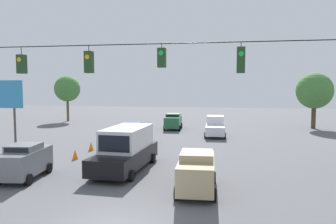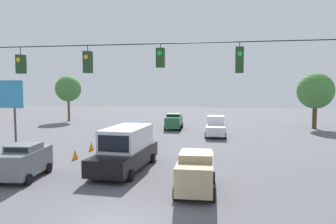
{
  "view_description": "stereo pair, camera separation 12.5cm",
  "coord_description": "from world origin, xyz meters",
  "px_view_note": "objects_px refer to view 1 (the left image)",
  "views": [
    {
      "loc": [
        -4.24,
        11.41,
        5.36
      ],
      "look_at": [
        0.05,
        -12.75,
        3.39
      ],
      "focal_mm": 35.0,
      "sensor_mm": 36.0,
      "label": 1
    },
    {
      "loc": [
        -4.36,
        11.38,
        5.36
      ],
      "look_at": [
        0.05,
        -12.75,
        3.39
      ],
      "focal_mm": 35.0,
      "sensor_mm": 36.0,
      "label": 2
    }
  ],
  "objects_px": {
    "sedan_green_withflow_deep": "(173,121)",
    "traffic_cone_nearest": "(45,166)",
    "sedan_blue_withflow_far": "(131,133)",
    "pickup_truck_white_oncoming_deep": "(215,127)",
    "tree_horizon_left": "(67,89)",
    "sedan_tan_crossing_near": "(197,171)",
    "tree_horizon_right": "(314,91)",
    "sedan_grey_parked_shoulder": "(25,161)",
    "traffic_cone_second": "(75,154)",
    "traffic_cone_fourth": "(107,140)",
    "traffic_cone_fifth": "(118,134)",
    "box_truck_black_withflow_mid": "(126,149)",
    "overhead_signal_span": "(127,96)",
    "traffic_cone_third": "(91,146)"
  },
  "relations": [
    {
      "from": "sedan_tan_crossing_near",
      "to": "sedan_blue_withflow_far",
      "type": "height_order",
      "value": "sedan_tan_crossing_near"
    },
    {
      "from": "box_truck_black_withflow_mid",
      "to": "traffic_cone_second",
      "type": "height_order",
      "value": "box_truck_black_withflow_mid"
    },
    {
      "from": "traffic_cone_fifth",
      "to": "tree_horizon_left",
      "type": "relative_size",
      "value": 0.11
    },
    {
      "from": "pickup_truck_white_oncoming_deep",
      "to": "traffic_cone_fourth",
      "type": "height_order",
      "value": "pickup_truck_white_oncoming_deep"
    },
    {
      "from": "pickup_truck_white_oncoming_deep",
      "to": "tree_horizon_right",
      "type": "xyz_separation_m",
      "value": [
        -11.95,
        -8.29,
        3.73
      ]
    },
    {
      "from": "pickup_truck_white_oncoming_deep",
      "to": "tree_horizon_right",
      "type": "height_order",
      "value": "tree_horizon_right"
    },
    {
      "from": "overhead_signal_span",
      "to": "box_truck_black_withflow_mid",
      "type": "relative_size",
      "value": 2.9
    },
    {
      "from": "sedan_blue_withflow_far",
      "to": "sedan_green_withflow_deep",
      "type": "bearing_deg",
      "value": -101.48
    },
    {
      "from": "sedan_blue_withflow_far",
      "to": "traffic_cone_fourth",
      "type": "bearing_deg",
      "value": 3.78
    },
    {
      "from": "sedan_green_withflow_deep",
      "to": "traffic_cone_fourth",
      "type": "xyz_separation_m",
      "value": [
        4.41,
        11.05,
        -0.64
      ]
    },
    {
      "from": "pickup_truck_white_oncoming_deep",
      "to": "traffic_cone_fourth",
      "type": "relative_size",
      "value": 7.23
    },
    {
      "from": "sedan_blue_withflow_far",
      "to": "traffic_cone_nearest",
      "type": "distance_m",
      "value": 10.68
    },
    {
      "from": "traffic_cone_fifth",
      "to": "sedan_blue_withflow_far",
      "type": "bearing_deg",
      "value": 123.83
    },
    {
      "from": "traffic_cone_fourth",
      "to": "tree_horizon_right",
      "type": "xyz_separation_m",
      "value": [
        -21.65,
        -14.8,
        4.34
      ]
    },
    {
      "from": "sedan_green_withflow_deep",
      "to": "traffic_cone_fifth",
      "type": "xyz_separation_m",
      "value": [
        4.64,
        7.29,
        -0.64
      ]
    },
    {
      "from": "sedan_green_withflow_deep",
      "to": "traffic_cone_nearest",
      "type": "distance_m",
      "value": 21.79
    },
    {
      "from": "sedan_blue_withflow_far",
      "to": "traffic_cone_nearest",
      "type": "relative_size",
      "value": 6.12
    },
    {
      "from": "tree_horizon_left",
      "to": "sedan_tan_crossing_near",
      "type": "bearing_deg",
      "value": 126.72
    },
    {
      "from": "overhead_signal_span",
      "to": "traffic_cone_fifth",
      "type": "distance_m",
      "value": 20.65
    },
    {
      "from": "traffic_cone_fifth",
      "to": "traffic_cone_second",
      "type": "bearing_deg",
      "value": 91.32
    },
    {
      "from": "sedan_tan_crossing_near",
      "to": "pickup_truck_white_oncoming_deep",
      "type": "xyz_separation_m",
      "value": [
        -0.32,
        -18.79,
        -0.08
      ]
    },
    {
      "from": "pickup_truck_white_oncoming_deep",
      "to": "tree_horizon_left",
      "type": "distance_m",
      "value": 25.43
    },
    {
      "from": "pickup_truck_white_oncoming_deep",
      "to": "traffic_cone_second",
      "type": "xyz_separation_m",
      "value": [
        9.68,
        13.14,
        -0.61
      ]
    },
    {
      "from": "pickup_truck_white_oncoming_deep",
      "to": "traffic_cone_nearest",
      "type": "xyz_separation_m",
      "value": [
        9.92,
        16.75,
        -0.61
      ]
    },
    {
      "from": "traffic_cone_fourth",
      "to": "traffic_cone_nearest",
      "type": "bearing_deg",
      "value": 88.74
    },
    {
      "from": "sedan_green_withflow_deep",
      "to": "tree_horizon_left",
      "type": "relative_size",
      "value": 0.63
    },
    {
      "from": "sedan_blue_withflow_far",
      "to": "box_truck_black_withflow_mid",
      "type": "bearing_deg",
      "value": 104.85
    },
    {
      "from": "traffic_cone_fourth",
      "to": "traffic_cone_fifth",
      "type": "distance_m",
      "value": 3.76
    },
    {
      "from": "traffic_cone_fourth",
      "to": "traffic_cone_second",
      "type": "bearing_deg",
      "value": 90.12
    },
    {
      "from": "traffic_cone_third",
      "to": "traffic_cone_fifth",
      "type": "relative_size",
      "value": 1.0
    },
    {
      "from": "sedan_blue_withflow_far",
      "to": "traffic_cone_nearest",
      "type": "height_order",
      "value": "sedan_blue_withflow_far"
    },
    {
      "from": "sedan_grey_parked_shoulder",
      "to": "traffic_cone_second",
      "type": "relative_size",
      "value": 5.44
    },
    {
      "from": "sedan_green_withflow_deep",
      "to": "tree_horizon_left",
      "type": "height_order",
      "value": "tree_horizon_left"
    },
    {
      "from": "sedan_blue_withflow_far",
      "to": "tree_horizon_right",
      "type": "relative_size",
      "value": 0.65
    },
    {
      "from": "sedan_grey_parked_shoulder",
      "to": "traffic_cone_nearest",
      "type": "distance_m",
      "value": 1.73
    },
    {
      "from": "traffic_cone_fifth",
      "to": "sedan_tan_crossing_near",
      "type": "bearing_deg",
      "value": 120.92
    },
    {
      "from": "pickup_truck_white_oncoming_deep",
      "to": "traffic_cone_fifth",
      "type": "bearing_deg",
      "value": 15.53
    },
    {
      "from": "box_truck_black_withflow_mid",
      "to": "traffic_cone_second",
      "type": "xyz_separation_m",
      "value": [
        4.53,
        -2.08,
        -0.98
      ]
    },
    {
      "from": "sedan_tan_crossing_near",
      "to": "sedan_green_withflow_deep",
      "type": "bearing_deg",
      "value": -77.98
    },
    {
      "from": "traffic_cone_fifth",
      "to": "sedan_grey_parked_shoulder",
      "type": "bearing_deg",
      "value": 88.69
    },
    {
      "from": "sedan_tan_crossing_near",
      "to": "tree_horizon_right",
      "type": "height_order",
      "value": "tree_horizon_right"
    },
    {
      "from": "overhead_signal_span",
      "to": "tree_horizon_right",
      "type": "xyz_separation_m",
      "value": [
        -15.02,
        -29.99,
        -0.21
      ]
    },
    {
      "from": "sedan_grey_parked_shoulder",
      "to": "sedan_blue_withflow_far",
      "type": "relative_size",
      "value": 0.89
    },
    {
      "from": "sedan_tan_crossing_near",
      "to": "traffic_cone_fourth",
      "type": "xyz_separation_m",
      "value": [
        9.37,
        -12.27,
        -0.69
      ]
    },
    {
      "from": "traffic_cone_third",
      "to": "box_truck_black_withflow_mid",
      "type": "bearing_deg",
      "value": 131.26
    },
    {
      "from": "sedan_blue_withflow_far",
      "to": "traffic_cone_nearest",
      "type": "xyz_separation_m",
      "value": [
        2.42,
        10.38,
        -0.63
      ]
    },
    {
      "from": "sedan_grey_parked_shoulder",
      "to": "traffic_cone_nearest",
      "type": "xyz_separation_m",
      "value": [
        -0.36,
        -1.55,
        -0.68
      ]
    },
    {
      "from": "pickup_truck_white_oncoming_deep",
      "to": "tree_horizon_right",
      "type": "distance_m",
      "value": 15.02
    },
    {
      "from": "pickup_truck_white_oncoming_deep",
      "to": "traffic_cone_third",
      "type": "xyz_separation_m",
      "value": [
        9.86,
        9.85,
        -0.61
      ]
    },
    {
      "from": "sedan_grey_parked_shoulder",
      "to": "traffic_cone_fifth",
      "type": "bearing_deg",
      "value": -91.31
    }
  ]
}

